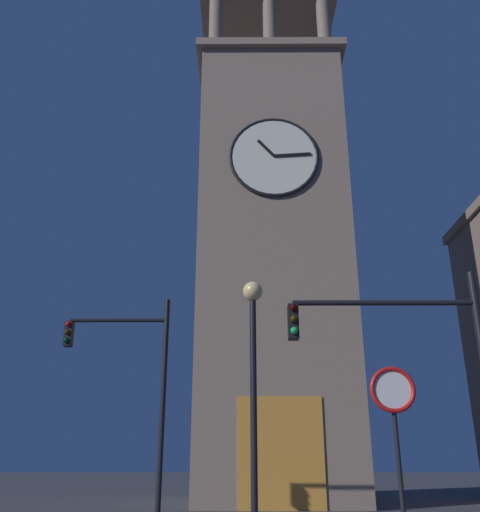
{
  "coord_description": "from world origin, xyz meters",
  "views": [
    {
      "loc": [
        2.07,
        23.56,
        1.56
      ],
      "look_at": [
        2.2,
        -2.57,
        11.4
      ],
      "focal_mm": 38.92,
      "sensor_mm": 36.0,
      "label": 1
    }
  ],
  "objects_px": {
    "traffic_signal_mid": "(133,374)",
    "street_lamp": "(253,356)",
    "clocktower": "(271,264)",
    "traffic_signal_near": "(418,359)",
    "no_horn_sign": "(394,407)"
  },
  "relations": [
    {
      "from": "traffic_signal_near",
      "to": "street_lamp",
      "type": "xyz_separation_m",
      "value": [
        3.44,
        -0.21,
        0.12
      ]
    },
    {
      "from": "traffic_signal_mid",
      "to": "traffic_signal_near",
      "type": "bearing_deg",
      "value": 144.61
    },
    {
      "from": "traffic_signal_near",
      "to": "clocktower",
      "type": "bearing_deg",
      "value": -81.2
    },
    {
      "from": "street_lamp",
      "to": "traffic_signal_near",
      "type": "bearing_deg",
      "value": 176.47
    },
    {
      "from": "street_lamp",
      "to": "clocktower",
      "type": "bearing_deg",
      "value": -94.78
    },
    {
      "from": "clocktower",
      "to": "no_horn_sign",
      "type": "relative_size",
      "value": 8.86
    },
    {
      "from": "clocktower",
      "to": "traffic_signal_near",
      "type": "distance_m",
      "value": 16.42
    },
    {
      "from": "traffic_signal_mid",
      "to": "street_lamp",
      "type": "distance_m",
      "value": 5.84
    },
    {
      "from": "no_horn_sign",
      "to": "clocktower",
      "type": "bearing_deg",
      "value": -86.1
    },
    {
      "from": "clocktower",
      "to": "street_lamp",
      "type": "distance_m",
      "value": 16.07
    },
    {
      "from": "traffic_signal_near",
      "to": "street_lamp",
      "type": "height_order",
      "value": "traffic_signal_near"
    },
    {
      "from": "clocktower",
      "to": "traffic_signal_near",
      "type": "height_order",
      "value": "clocktower"
    },
    {
      "from": "street_lamp",
      "to": "no_horn_sign",
      "type": "distance_m",
      "value": 3.44
    },
    {
      "from": "traffic_signal_near",
      "to": "no_horn_sign",
      "type": "xyz_separation_m",
      "value": [
        1.12,
        1.99,
        -1.14
      ]
    },
    {
      "from": "street_lamp",
      "to": "no_horn_sign",
      "type": "height_order",
      "value": "street_lamp"
    }
  ]
}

